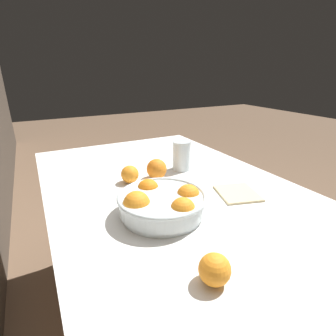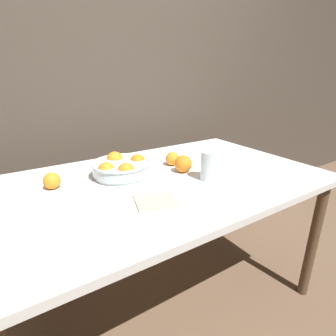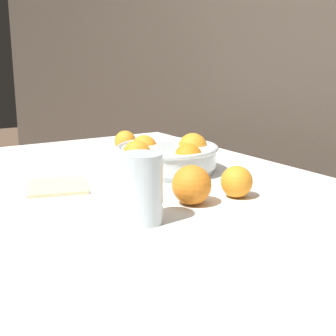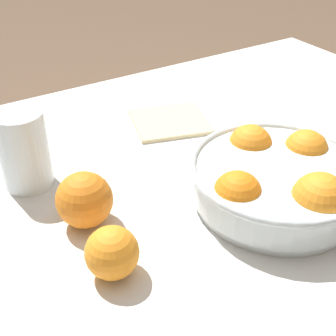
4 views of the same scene
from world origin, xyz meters
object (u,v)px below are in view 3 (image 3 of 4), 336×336
at_px(orange_loose_aside, 192,185).
at_px(fruit_bowl, 167,156).
at_px(orange_loose_near_bowl, 125,141).
at_px(orange_loose_front, 237,182).
at_px(juice_glass, 141,192).

bearing_deg(orange_loose_aside, fruit_bowl, 157.94).
relative_size(orange_loose_near_bowl, orange_loose_aside, 0.83).
bearing_deg(orange_loose_front, orange_loose_aside, -95.71).
distance_m(orange_loose_near_bowl, orange_loose_aside, 0.58).
bearing_deg(orange_loose_near_bowl, juice_glass, -24.41).
bearing_deg(orange_loose_front, fruit_bowl, -179.55).
distance_m(orange_loose_near_bowl, orange_loose_front, 0.58).
relative_size(fruit_bowl, orange_loose_aside, 3.28).
relative_size(juice_glass, orange_loose_aside, 1.57).
xyz_separation_m(juice_glass, orange_loose_aside, (-0.04, 0.14, -0.02)).
height_order(fruit_bowl, orange_loose_aside, fruit_bowl).
relative_size(juice_glass, orange_loose_front, 1.86).
xyz_separation_m(orange_loose_near_bowl, orange_loose_aside, (0.57, -0.13, 0.01)).
bearing_deg(orange_loose_near_bowl, orange_loose_front, -2.28).
relative_size(orange_loose_near_bowl, orange_loose_front, 0.98).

